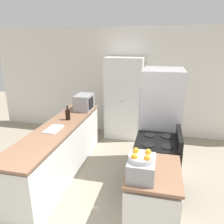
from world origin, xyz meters
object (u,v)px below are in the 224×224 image
(microwave, at_px, (84,102))
(fruit_bowl, at_px, (141,157))
(wine_bottle, at_px, (68,114))
(pantry_cabinet, at_px, (124,99))
(refrigerator, at_px, (160,121))
(toaster_oven, at_px, (141,168))
(stove, at_px, (156,167))

(microwave, height_order, fruit_bowl, microwave)
(microwave, distance_m, wine_bottle, 0.66)
(pantry_cabinet, bearing_deg, refrigerator, -55.13)
(pantry_cabinet, height_order, toaster_oven, pantry_cabinet)
(pantry_cabinet, relative_size, microwave, 4.18)
(stove, height_order, refrigerator, refrigerator)
(refrigerator, relative_size, fruit_bowl, 6.90)
(pantry_cabinet, height_order, refrigerator, pantry_cabinet)
(refrigerator, distance_m, toaster_oven, 1.72)
(stove, distance_m, microwave, 2.06)
(microwave, xyz_separation_m, toaster_oven, (1.40, -2.13, -0.06))
(microwave, bearing_deg, refrigerator, -15.05)
(microwave, bearing_deg, stove, -37.81)
(microwave, height_order, toaster_oven, microwave)
(microwave, bearing_deg, wine_bottle, -96.98)
(refrigerator, height_order, microwave, refrigerator)
(stove, bearing_deg, toaster_oven, -99.33)
(pantry_cabinet, xyz_separation_m, refrigerator, (0.88, -1.26, -0.05))
(toaster_oven, bearing_deg, refrigerator, 84.43)
(pantry_cabinet, distance_m, wine_bottle, 1.68)
(wine_bottle, distance_m, toaster_oven, 2.09)
(pantry_cabinet, xyz_separation_m, wine_bottle, (-0.77, -1.49, 0.03))
(microwave, distance_m, toaster_oven, 2.55)
(pantry_cabinet, relative_size, wine_bottle, 7.55)
(fruit_bowl, bearing_deg, pantry_cabinet, 103.31)
(refrigerator, bearing_deg, toaster_oven, -95.57)
(wine_bottle, bearing_deg, microwave, 83.02)
(wine_bottle, xyz_separation_m, fruit_bowl, (1.48, -1.49, 0.14))
(stove, height_order, toaster_oven, toaster_oven)
(pantry_cabinet, distance_m, toaster_oven, 3.05)
(refrigerator, xyz_separation_m, microwave, (-1.57, 0.42, 0.14))
(pantry_cabinet, xyz_separation_m, fruit_bowl, (0.71, -2.98, 0.18))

